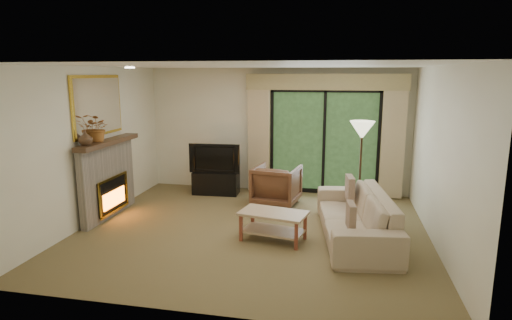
% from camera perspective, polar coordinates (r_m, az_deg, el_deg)
% --- Properties ---
extents(floor, '(5.50, 5.50, 0.00)m').
position_cam_1_polar(floor, '(7.00, -0.50, -9.35)').
color(floor, brown).
rests_on(floor, ground).
extents(ceiling, '(5.50, 5.50, 0.00)m').
position_cam_1_polar(ceiling, '(6.54, -0.54, 12.46)').
color(ceiling, white).
rests_on(ceiling, ground).
extents(wall_back, '(5.00, 0.00, 5.00)m').
position_cam_1_polar(wall_back, '(9.08, 2.79, 3.95)').
color(wall_back, '#F1E6CA').
rests_on(wall_back, ground).
extents(wall_front, '(5.00, 0.00, 5.00)m').
position_cam_1_polar(wall_front, '(4.29, -7.54, -4.68)').
color(wall_front, '#F1E6CA').
rests_on(wall_front, ground).
extents(wall_left, '(0.00, 5.00, 5.00)m').
position_cam_1_polar(wall_left, '(7.70, -20.98, 1.84)').
color(wall_left, '#F1E6CA').
rests_on(wall_left, ground).
extents(wall_right, '(0.00, 5.00, 5.00)m').
position_cam_1_polar(wall_right, '(6.65, 23.34, 0.24)').
color(wall_right, '#F1E6CA').
rests_on(wall_right, ground).
extents(fireplace, '(0.24, 1.70, 1.37)m').
position_cam_1_polar(fireplace, '(7.92, -19.16, -2.32)').
color(fireplace, gray).
rests_on(fireplace, floor).
extents(mirror, '(0.07, 1.45, 1.02)m').
position_cam_1_polar(mirror, '(7.77, -20.31, 6.81)').
color(mirror, gold).
rests_on(mirror, wall_left).
extents(sliding_door, '(2.26, 0.10, 2.16)m').
position_cam_1_polar(sliding_door, '(8.96, 9.07, 2.43)').
color(sliding_door, black).
rests_on(sliding_door, floor).
extents(curtain_left, '(0.45, 0.18, 2.35)m').
position_cam_1_polar(curtain_left, '(8.99, 0.42, 3.25)').
color(curtain_left, tan).
rests_on(curtain_left, floor).
extents(curtain_right, '(0.45, 0.18, 2.35)m').
position_cam_1_polar(curtain_right, '(8.88, 17.79, 2.60)').
color(curtain_right, tan).
rests_on(curtain_right, floor).
extents(cornice, '(3.20, 0.24, 0.32)m').
position_cam_1_polar(cornice, '(8.76, 9.29, 10.24)').
color(cornice, tan).
rests_on(cornice, wall_back).
extents(media_console, '(0.96, 0.47, 0.47)m').
position_cam_1_polar(media_console, '(9.01, -5.35, -3.04)').
color(media_console, black).
rests_on(media_console, floor).
extents(tv, '(1.06, 0.19, 0.61)m').
position_cam_1_polar(tv, '(8.89, -5.41, 0.33)').
color(tv, black).
rests_on(tv, media_console).
extents(armchair, '(0.94, 0.96, 0.77)m').
position_cam_1_polar(armchair, '(8.22, 2.76, -3.36)').
color(armchair, brown).
rests_on(armchair, floor).
extents(sofa, '(1.28, 2.55, 0.71)m').
position_cam_1_polar(sofa, '(6.75, 13.08, -7.23)').
color(sofa, tan).
rests_on(sofa, floor).
extents(pillow_near, '(0.14, 0.36, 0.35)m').
position_cam_1_polar(pillow_near, '(6.01, 12.54, -7.25)').
color(pillow_near, brown).
rests_on(pillow_near, sofa).
extents(pillow_far, '(0.16, 0.42, 0.41)m').
position_cam_1_polar(pillow_far, '(7.35, 12.41, -3.69)').
color(pillow_far, brown).
rests_on(pillow_far, sofa).
extents(coffee_table, '(1.08, 0.73, 0.44)m').
position_cam_1_polar(coffee_table, '(6.54, 2.31, -8.79)').
color(coffee_table, tan).
rests_on(coffee_table, floor).
extents(floor_lamp, '(0.54, 0.54, 1.66)m').
position_cam_1_polar(floor_lamp, '(7.95, 13.74, -0.89)').
color(floor_lamp, beige).
rests_on(floor_lamp, floor).
extents(vase, '(0.25, 0.25, 0.24)m').
position_cam_1_polar(vase, '(7.27, -21.82, 2.75)').
color(vase, '#47301F').
rests_on(vase, fireplace).
extents(branches, '(0.51, 0.48, 0.46)m').
position_cam_1_polar(branches, '(7.56, -20.33, 4.01)').
color(branches, '#9A5C26').
rests_on(branches, fireplace).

